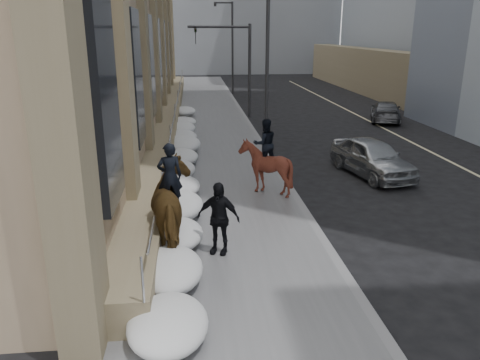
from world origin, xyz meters
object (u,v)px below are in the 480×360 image
(mounted_horse_right, at_px, (265,163))
(car_grey, at_px, (386,111))
(pedestrian, at_px, (218,218))
(mounted_horse_left, at_px, (176,206))
(car_silver, at_px, (372,157))

(mounted_horse_right, height_order, car_grey, mounted_horse_right)
(pedestrian, height_order, car_grey, pedestrian)
(mounted_horse_left, bearing_deg, car_silver, -150.43)
(mounted_horse_left, height_order, car_silver, mounted_horse_left)
(car_silver, bearing_deg, pedestrian, -146.45)
(mounted_horse_right, xyz_separation_m, pedestrian, (-1.88, -4.53, -0.12))
(mounted_horse_left, relative_size, pedestrian, 1.51)
(car_silver, height_order, car_grey, car_silver)
(mounted_horse_right, relative_size, car_grey, 0.58)
(mounted_horse_left, bearing_deg, pedestrian, 153.61)
(mounted_horse_left, xyz_separation_m, mounted_horse_right, (2.94, 4.21, -0.12))
(mounted_horse_left, distance_m, pedestrian, 1.14)
(car_silver, bearing_deg, mounted_horse_right, -168.31)
(pedestrian, relative_size, car_silver, 0.43)
(mounted_horse_right, bearing_deg, pedestrian, 56.72)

